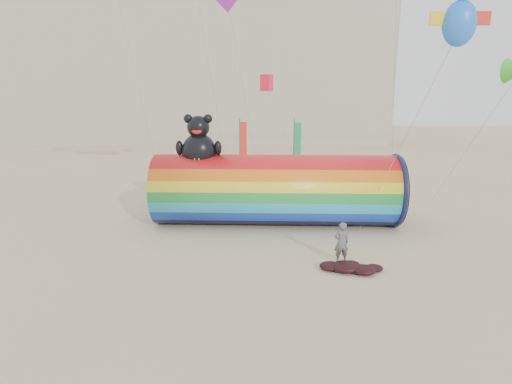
{
  "coord_description": "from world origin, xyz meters",
  "views": [
    {
      "loc": [
        1.13,
        -17.71,
        7.06
      ],
      "look_at": [
        0.5,
        1.5,
        2.4
      ],
      "focal_mm": 28.0,
      "sensor_mm": 36.0,
      "label": 1
    }
  ],
  "objects_px": {
    "windsock_assembly": "(276,188)",
    "kite_handler": "(341,243)",
    "hotel_building": "(184,74)",
    "fabric_bundle": "(350,267)"
  },
  "relations": [
    {
      "from": "hotel_building",
      "to": "windsock_assembly",
      "type": "distance_m",
      "value": 44.89
    },
    {
      "from": "hotel_building",
      "to": "windsock_assembly",
      "type": "height_order",
      "value": "hotel_building"
    },
    {
      "from": "hotel_building",
      "to": "kite_handler",
      "type": "bearing_deg",
      "value": -71.07
    },
    {
      "from": "windsock_assembly",
      "to": "kite_handler",
      "type": "xyz_separation_m",
      "value": [
        2.76,
        -5.43,
        -1.13
      ]
    },
    {
      "from": "kite_handler",
      "to": "fabric_bundle",
      "type": "distance_m",
      "value": 1.17
    },
    {
      "from": "windsock_assembly",
      "to": "fabric_bundle",
      "type": "bearing_deg",
      "value": -64.47
    },
    {
      "from": "windsock_assembly",
      "to": "kite_handler",
      "type": "bearing_deg",
      "value": -63.04
    },
    {
      "from": "windsock_assembly",
      "to": "kite_handler",
      "type": "distance_m",
      "value": 6.19
    },
    {
      "from": "windsock_assembly",
      "to": "fabric_bundle",
      "type": "relative_size",
      "value": 5.12
    },
    {
      "from": "kite_handler",
      "to": "fabric_bundle",
      "type": "xyz_separation_m",
      "value": [
        0.25,
        -0.87,
        -0.74
      ]
    }
  ]
}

